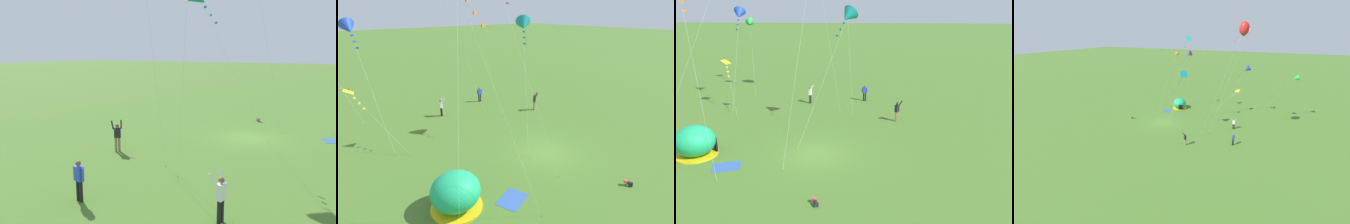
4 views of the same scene
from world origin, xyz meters
The scene contains 16 objects.
ground_plane centered at (0.00, 0.00, 0.00)m, with size 300.00×300.00×0.00m, color #477028.
popup_tent centered at (-8.15, -0.65, 1.00)m, with size 2.81×2.81×2.10m.
picnic_blanket centered at (-5.45, -2.16, 0.01)m, with size 1.70×1.30×0.01m, color #3359A5.
toddler_crawling centered at (0.78, -5.84, 0.18)m, with size 0.40×0.55×0.32m.
person_watching_sky centered at (-2.43, 11.89, 1.00)m, with size 0.53×0.67×1.89m.
person_strolling centered at (3.12, 13.08, 0.96)m, with size 0.58×0.30×1.72m.
person_flying_kite centered at (5.98, 7.01, 1.00)m, with size 0.70×0.71×1.89m.
kite_yellow centered at (-10.20, 10.30, 4.16)m, with size 2.88×4.82×4.73m.
kite_pink centered at (-1.69, 12.52, 14.43)m, with size 3.15×4.40×15.46m.
kite_purple centered at (-0.87, 4.50, 11.77)m, with size 1.39×7.52×12.30m.
kite_red centered at (0.92, 12.86, 15.42)m, with size 1.86×5.65×16.29m.
kite_green centered at (-11.01, 20.08, 7.52)m, with size 2.67×6.48×8.13m.
kite_orange centered at (-7.52, -0.99, 10.95)m, with size 3.04×3.84×11.52m.
kite_blue centered at (-9.16, 12.06, 8.78)m, with size 1.25×5.81×9.54m.
kite_cyan centered at (-5.37, 2.26, 13.75)m, with size 5.19×6.63×14.44m.
kite_teal centered at (1.82, 4.70, 8.93)m, with size 4.24×5.22×9.70m.
Camera 4 is at (31.56, 18.60, 15.12)m, focal length 24.00 mm.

